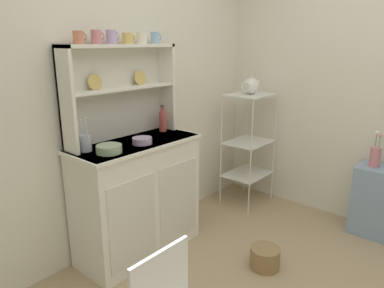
{
  "coord_description": "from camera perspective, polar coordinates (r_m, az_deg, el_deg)",
  "views": [
    {
      "loc": [
        -1.71,
        -0.61,
        1.62
      ],
      "look_at": [
        0.3,
        1.12,
        0.86
      ],
      "focal_mm": 33.64,
      "sensor_mm": 36.0,
      "label": 1
    }
  ],
  "objects": [
    {
      "name": "wall_back",
      "position": [
        2.84,
        -11.85,
        8.25
      ],
      "size": [
        3.84,
        0.05,
        2.5
      ],
      "primitive_type": "cube",
      "color": "silver",
      "rests_on": "ground"
    },
    {
      "name": "hutch_cabinet",
      "position": [
        2.83,
        -8.55,
        -8.26
      ],
      "size": [
        1.0,
        0.45,
        0.9
      ],
      "color": "white",
      "rests_on": "ground"
    },
    {
      "name": "hutch_shelf_unit",
      "position": [
        2.73,
        -11.56,
        9.15
      ],
      "size": [
        0.93,
        0.18,
        0.7
      ],
      "color": "silver",
      "rests_on": "hutch_cabinet"
    },
    {
      "name": "bakers_rack",
      "position": [
        3.62,
        8.96,
        1.16
      ],
      "size": [
        0.47,
        0.36,
        1.13
      ],
      "color": "silver",
      "rests_on": "ground"
    },
    {
      "name": "side_shelf_blue",
      "position": [
        3.46,
        28.15,
        -8.32
      ],
      "size": [
        0.28,
        0.48,
        0.61
      ],
      "primitive_type": "cube",
      "color": "#849EBC",
      "rests_on": "ground"
    },
    {
      "name": "floor_basket",
      "position": [
        2.83,
        11.48,
        -17.25
      ],
      "size": [
        0.22,
        0.22,
        0.16
      ],
      "primitive_type": "cylinder",
      "color": "#93754C",
      "rests_on": "ground"
    },
    {
      "name": "cup_terracotta_0",
      "position": [
        2.49,
        -17.55,
        15.81
      ],
      "size": [
        0.08,
        0.07,
        0.08
      ],
      "color": "#C67556",
      "rests_on": "hutch_shelf_unit"
    },
    {
      "name": "cup_rose_1",
      "position": [
        2.57,
        -14.9,
        16.08
      ],
      "size": [
        0.08,
        0.07,
        0.09
      ],
      "color": "#D17A84",
      "rests_on": "hutch_shelf_unit"
    },
    {
      "name": "cup_lilac_2",
      "position": [
        2.64,
        -12.64,
        16.25
      ],
      "size": [
        0.09,
        0.07,
        0.09
      ],
      "color": "#B79ECC",
      "rests_on": "hutch_shelf_unit"
    },
    {
      "name": "cup_gold_3",
      "position": [
        2.72,
        -10.18,
        16.18
      ],
      "size": [
        0.09,
        0.08,
        0.08
      ],
      "color": "#DBB760",
      "rests_on": "hutch_shelf_unit"
    },
    {
      "name": "cup_cream_4",
      "position": [
        2.81,
        -7.94,
        16.31
      ],
      "size": [
        0.09,
        0.08,
        0.08
      ],
      "color": "silver",
      "rests_on": "hutch_shelf_unit"
    },
    {
      "name": "cup_sky_5",
      "position": [
        2.9,
        -5.85,
        16.42
      ],
      "size": [
        0.08,
        0.07,
        0.09
      ],
      "color": "#8EB2D1",
      "rests_on": "hutch_shelf_unit"
    },
    {
      "name": "bowl_mixing_large",
      "position": [
        2.45,
        -13.01,
        -0.77
      ],
      "size": [
        0.17,
        0.17,
        0.05
      ],
      "primitive_type": "cylinder",
      "color": "#9EB78E",
      "rests_on": "hutch_cabinet"
    },
    {
      "name": "bowl_floral_medium",
      "position": [
        2.62,
        -7.91,
        0.53
      ],
      "size": [
        0.14,
        0.14,
        0.05
      ],
      "primitive_type": "cylinder",
      "color": "#B79ECC",
      "rests_on": "hutch_cabinet"
    },
    {
      "name": "jam_bottle",
      "position": [
        2.96,
        -4.67,
        3.73
      ],
      "size": [
        0.06,
        0.06,
        0.22
      ],
      "color": "#B74C47",
      "rests_on": "hutch_cabinet"
    },
    {
      "name": "utensil_jar",
      "position": [
        2.52,
        -16.52,
        0.18
      ],
      "size": [
        0.08,
        0.08,
        0.23
      ],
      "color": "#B2B7C6",
      "rests_on": "hutch_cabinet"
    },
    {
      "name": "porcelain_teapot",
      "position": [
        3.53,
        9.3,
        9.08
      ],
      "size": [
        0.25,
        0.16,
        0.18
      ],
      "color": "white",
      "rests_on": "bakers_rack"
    },
    {
      "name": "flower_vase",
      "position": [
        3.35,
        27.07,
        -1.58
      ],
      "size": [
        0.09,
        0.09,
        0.31
      ],
      "color": "#D17A84",
      "rests_on": "side_shelf_blue"
    }
  ]
}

